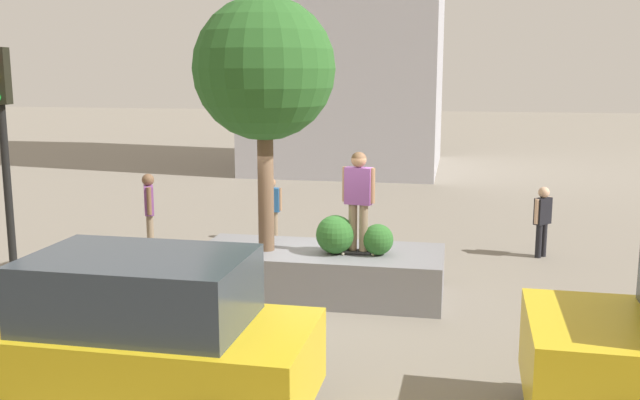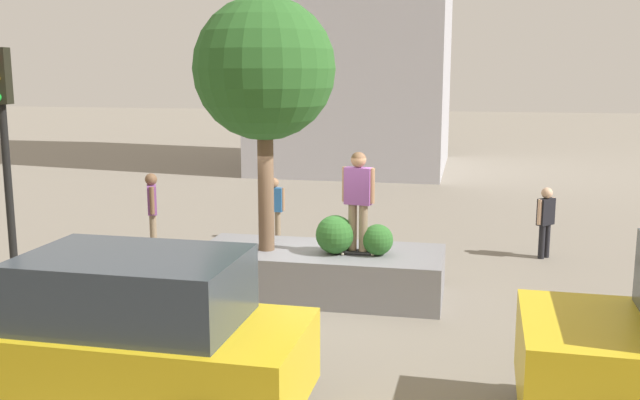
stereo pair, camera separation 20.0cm
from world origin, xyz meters
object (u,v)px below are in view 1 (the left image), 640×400
(skateboarder, at_px, (358,194))
(bystander_watching, at_px, (271,205))
(planter_ledge, at_px, (320,272))
(pedestrian_crossing, at_px, (149,206))
(traffic_light_corner, at_px, (3,138))
(taxi_cab, at_px, (130,339))
(skateboard, at_px, (358,251))
(passerby_with_bag, at_px, (542,217))
(plaza_tree, at_px, (264,70))

(skateboarder, bearing_deg, bystander_watching, -56.53)
(planter_ledge, height_order, bystander_watching, bystander_watching)
(pedestrian_crossing, height_order, bystander_watching, pedestrian_crossing)
(traffic_light_corner, relative_size, pedestrian_crossing, 2.50)
(taxi_cab, distance_m, traffic_light_corner, 4.72)
(planter_ledge, distance_m, skateboard, 0.86)
(taxi_cab, height_order, bystander_watching, taxi_cab)
(passerby_with_bag, bearing_deg, bystander_watching, -2.60)
(skateboard, height_order, taxi_cab, taxi_cab)
(traffic_light_corner, height_order, pedestrian_crossing, traffic_light_corner)
(traffic_light_corner, xyz_separation_m, passerby_with_bag, (-8.65, -5.75, -2.06))
(traffic_light_corner, bearing_deg, skateboard, -157.75)
(traffic_light_corner, relative_size, bystander_watching, 2.85)
(skateboarder, distance_m, bystander_watching, 4.79)
(skateboard, relative_size, bystander_watching, 0.54)
(plaza_tree, height_order, skateboarder, plaza_tree)
(skateboard, xyz_separation_m, pedestrian_crossing, (5.02, -2.61, 0.12))
(taxi_cab, height_order, passerby_with_bag, taxi_cab)
(skateboard, xyz_separation_m, traffic_light_corner, (5.19, 2.12, 2.07))
(planter_ledge, relative_size, taxi_cab, 1.02)
(skateboarder, bearing_deg, pedestrian_crossing, -27.44)
(skateboard, distance_m, passerby_with_bag, 5.01)
(planter_ledge, bearing_deg, taxi_cab, 76.81)
(skateboard, xyz_separation_m, skateboarder, (0.00, -0.00, 1.00))
(skateboarder, distance_m, traffic_light_corner, 5.70)
(skateboarder, bearing_deg, skateboard, 90.00)
(pedestrian_crossing, bearing_deg, bystander_watching, -152.08)
(taxi_cab, xyz_separation_m, bystander_watching, (0.69, -8.78, -0.13))
(taxi_cab, bearing_deg, skateboard, -111.14)
(planter_ledge, xyz_separation_m, plaza_tree, (0.93, 0.18, 3.55))
(planter_ledge, relative_size, traffic_light_corner, 1.01)
(skateboarder, relative_size, taxi_cab, 0.40)
(skateboard, xyz_separation_m, taxi_cab, (1.89, 4.88, 0.13))
(skateboard, relative_size, traffic_light_corner, 0.19)
(plaza_tree, relative_size, passerby_with_bag, 2.87)
(passerby_with_bag, xyz_separation_m, bystander_watching, (6.04, -0.27, -0.01))
(traffic_light_corner, height_order, passerby_with_bag, traffic_light_corner)
(skateboard, bearing_deg, passerby_with_bag, -133.64)
(planter_ledge, relative_size, skateboarder, 2.54)
(plaza_tree, relative_size, traffic_light_corner, 1.02)
(plaza_tree, xyz_separation_m, passerby_with_bag, (-5.09, -3.63, -3.07))
(planter_ledge, xyz_separation_m, traffic_light_corner, (4.48, 2.30, 2.53))
(skateboarder, height_order, passerby_with_bag, skateboarder)
(planter_ledge, distance_m, traffic_light_corner, 5.64)
(skateboard, relative_size, passerby_with_bag, 0.54)
(pedestrian_crossing, bearing_deg, planter_ledge, 150.62)
(plaza_tree, distance_m, skateboarder, 2.64)
(planter_ledge, xyz_separation_m, skateboarder, (-0.70, 0.18, 1.47))
(plaza_tree, xyz_separation_m, skateboarder, (-1.63, -0.00, -2.08))
(bystander_watching, bearing_deg, skateboard, 123.47)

